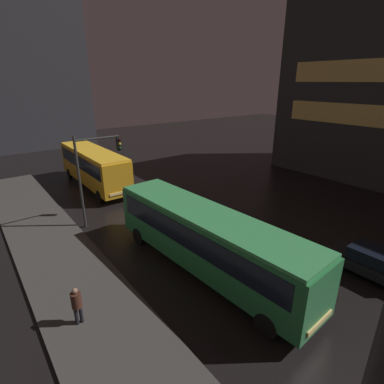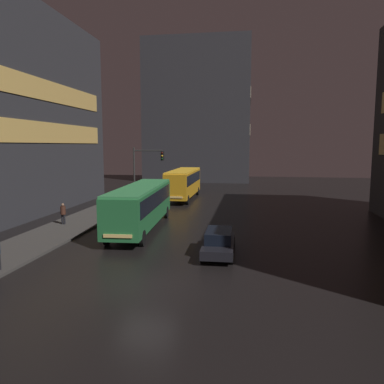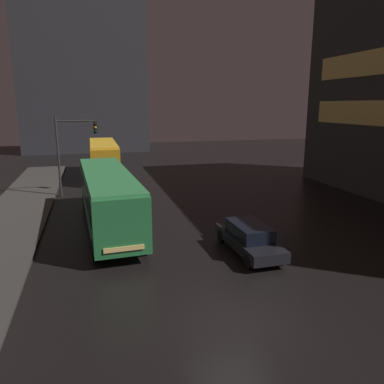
% 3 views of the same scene
% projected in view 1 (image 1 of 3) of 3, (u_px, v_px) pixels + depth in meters
% --- Properties ---
extents(sidewalk_left, '(4.00, 48.00, 0.15)m').
position_uv_depth(sidewalk_left, '(106.00, 331.00, 11.44)').
color(sidewalk_left, '#3D3A38').
rests_on(sidewalk_left, ground).
extents(building_far_backdrop, '(18.07, 12.00, 23.91)m').
position_uv_depth(building_far_backdrop, '(8.00, 58.00, 40.87)').
color(building_far_backdrop, '#2D2D33').
rests_on(building_far_backdrop, ground).
extents(bus_near, '(3.14, 12.02, 3.24)m').
position_uv_depth(bus_near, '(206.00, 236.00, 14.56)').
color(bus_near, '#236B38').
rests_on(bus_near, ground).
extents(bus_far, '(2.51, 10.65, 3.40)m').
position_uv_depth(bus_far, '(93.00, 164.00, 26.60)').
color(bus_far, orange).
rests_on(bus_far, ground).
extents(car_taxi, '(1.82, 4.74, 1.42)m').
position_uv_depth(car_taxi, '(378.00, 265.00, 14.45)').
color(car_taxi, black).
rests_on(car_taxi, ground).
extents(pedestrian_near, '(0.44, 0.44, 1.63)m').
position_uv_depth(pedestrian_near, '(77.00, 303.00, 11.42)').
color(pedestrian_near, black).
rests_on(pedestrian_near, sidewalk_left).
extents(traffic_light_main, '(3.05, 0.35, 6.01)m').
position_uv_depth(traffic_light_main, '(94.00, 165.00, 18.96)').
color(traffic_light_main, '#2D2D2D').
rests_on(traffic_light_main, ground).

